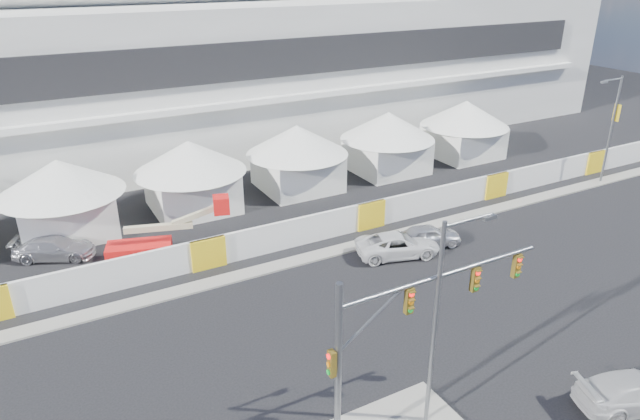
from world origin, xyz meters
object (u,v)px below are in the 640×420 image
sedan_silver (429,235)px  lot_car_c (54,248)px  traffic_mast (383,350)px  streetlight_curb (611,123)px  pickup_near (636,391)px  streetlight_median (441,312)px  pickup_curb (398,245)px  boom_lift (151,243)px

sedan_silver → lot_car_c: (-22.14, 10.17, -0.01)m
traffic_mast → streetlight_curb: bearing=24.1°
pickup_near → traffic_mast: size_ratio=0.55×
sedan_silver → lot_car_c: 24.36m
sedan_silver → pickup_near: (-1.80, -16.18, 0.02)m
streetlight_median → lot_car_c: bearing=118.0°
pickup_curb → lot_car_c: (-19.52, 10.30, -0.03)m
lot_car_c → streetlight_curb: 43.50m
sedan_silver → streetlight_curb: 21.00m
streetlight_median → pickup_near: bearing=-23.3°
streetlight_curb → boom_lift: bearing=172.4°
streetlight_curb → boom_lift: 37.61m
sedan_silver → pickup_curb: bearing=109.9°
pickup_near → sedan_silver: bearing=12.5°
boom_lift → streetlight_curb: bearing=9.6°
lot_car_c → streetlight_median: streetlight_median is taller
pickup_near → streetlight_median: streetlight_median is taller
lot_car_c → pickup_near: bearing=-117.9°
sedan_silver → streetlight_median: 16.78m
traffic_mast → boom_lift: (-4.19, 19.64, -3.29)m
pickup_near → boom_lift: (-14.86, 23.33, 0.31)m
sedan_silver → boom_lift: 18.13m
streetlight_median → traffic_mast: bearing=176.0°
sedan_silver → lot_car_c: size_ratio=0.86×
pickup_curb → traffic_mast: traffic_mast is taller
lot_car_c → boom_lift: bearing=-94.4°
pickup_near → pickup_curb: bearing=21.7°
sedan_silver → streetlight_curb: size_ratio=0.47×
pickup_near → boom_lift: size_ratio=0.65×
sedan_silver → streetlight_median: size_ratio=0.48×
pickup_curb → lot_car_c: 22.07m
streetlight_curb → streetlight_median: bearing=-153.9°
streetlight_median → boom_lift: streetlight_median is taller
lot_car_c → streetlight_curb: bearing=-76.1°
pickup_curb → streetlight_median: bearing=166.0°
pickup_curb → pickup_near: size_ratio=1.03×
sedan_silver → streetlight_median: (-10.00, -12.66, 4.61)m
boom_lift → pickup_near: bearing=-40.4°
sedan_silver → traffic_mast: traffic_mast is taller
sedan_silver → pickup_near: pickup_near is taller
boom_lift → traffic_mast: bearing=-60.8°
streetlight_curb → pickup_near: bearing=-140.3°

